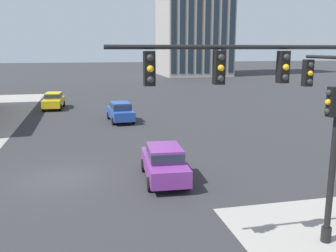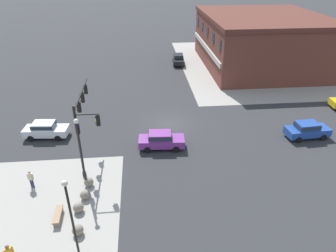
{
  "view_description": "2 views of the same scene",
  "coord_description": "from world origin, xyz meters",
  "px_view_note": "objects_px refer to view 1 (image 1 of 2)",
  "views": [
    {
      "loc": [
        1.29,
        -17.72,
        6.14
      ],
      "look_at": [
        5.39,
        0.24,
        2.29
      ],
      "focal_mm": 39.48,
      "sensor_mm": 36.0,
      "label": 1
    },
    {
      "loc": [
        30.04,
        -3.04,
        16.46
      ],
      "look_at": [
        5.97,
        -0.78,
        3.01
      ],
      "focal_mm": 32.84,
      "sensor_mm": 36.0,
      "label": 2
    }
  ],
  "objects_px": {
    "car_main_southbound_far": "(54,100)",
    "traffic_signal_main": "(288,104)",
    "car_parked_curb": "(120,111)",
    "car_main_northbound_near": "(164,162)"
  },
  "relations": [
    {
      "from": "car_main_southbound_far",
      "to": "traffic_signal_main",
      "type": "bearing_deg",
      "value": -73.43
    },
    {
      "from": "car_parked_curb",
      "to": "traffic_signal_main",
      "type": "bearing_deg",
      "value": -82.39
    },
    {
      "from": "car_main_northbound_near",
      "to": "car_parked_curb",
      "type": "distance_m",
      "value": 15.04
    },
    {
      "from": "traffic_signal_main",
      "to": "car_parked_curb",
      "type": "bearing_deg",
      "value": 97.61
    },
    {
      "from": "car_main_southbound_far",
      "to": "car_parked_curb",
      "type": "xyz_separation_m",
      "value": [
        6.11,
        -8.6,
        0.0
      ]
    },
    {
      "from": "car_main_northbound_near",
      "to": "car_main_southbound_far",
      "type": "bearing_deg",
      "value": 105.8
    },
    {
      "from": "traffic_signal_main",
      "to": "car_parked_curb",
      "type": "xyz_separation_m",
      "value": [
        -2.89,
        21.65,
        -3.64
      ]
    },
    {
      "from": "traffic_signal_main",
      "to": "car_main_southbound_far",
      "type": "distance_m",
      "value": 31.77
    },
    {
      "from": "car_main_northbound_near",
      "to": "car_main_southbound_far",
      "type": "distance_m",
      "value": 24.56
    },
    {
      "from": "traffic_signal_main",
      "to": "car_main_southbound_far",
      "type": "bearing_deg",
      "value": 106.57
    }
  ]
}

